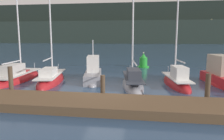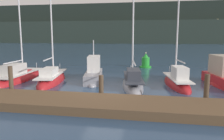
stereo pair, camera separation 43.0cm
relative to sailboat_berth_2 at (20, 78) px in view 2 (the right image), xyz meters
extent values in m
plane|color=navy|center=(8.24, -3.83, -0.14)|extent=(400.00, 400.00, 0.00)
cube|color=brown|center=(8.24, -6.09, 0.09)|extent=(30.80, 2.80, 0.45)
cylinder|color=#4C3D2D|center=(2.30, -4.44, 0.79)|extent=(0.28, 0.28, 1.86)
cylinder|color=#4C3D2D|center=(8.24, -4.44, 0.60)|extent=(0.28, 0.28, 1.47)
cylinder|color=#4C3D2D|center=(14.18, -4.44, 0.71)|extent=(0.28, 0.28, 1.71)
ellipsoid|color=red|center=(0.00, 0.07, -0.14)|extent=(2.21, 6.98, 1.58)
cube|color=silver|center=(0.00, 0.07, 0.47)|extent=(1.85, 5.87, 0.08)
cube|color=silver|center=(0.04, -0.76, 0.92)|extent=(1.23, 2.26, 0.83)
cylinder|color=silver|center=(-0.03, 0.62, 4.58)|extent=(0.12, 0.12, 8.21)
cylinder|color=silver|center=(0.04, -0.74, 1.52)|extent=(0.22, 2.73, 0.09)
cylinder|color=silver|center=(-0.16, 3.24, 0.72)|extent=(0.04, 0.04, 0.50)
ellipsoid|color=red|center=(3.08, -0.16, -0.14)|extent=(2.80, 6.53, 1.64)
cube|color=silver|center=(3.08, -0.16, 0.51)|extent=(2.35, 5.49, 0.08)
cube|color=silver|center=(3.21, -0.90, 0.83)|extent=(1.36, 2.18, 0.57)
cylinder|color=silver|center=(2.99, 0.34, 3.99)|extent=(0.12, 0.12, 6.96)
cylinder|color=silver|center=(3.22, -0.93, 1.84)|extent=(0.55, 2.56, 0.09)
cylinder|color=silver|center=(2.55, 2.71, 0.76)|extent=(0.04, 0.04, 0.50)
ellipsoid|color=gray|center=(6.43, 0.72, -0.14)|extent=(2.39, 5.17, 1.16)
cube|color=gray|center=(6.43, 0.72, 0.25)|extent=(2.18, 4.66, 0.77)
cube|color=silver|center=(6.33, 1.21, 1.29)|extent=(1.39, 2.34, 1.31)
cube|color=black|center=(6.14, 2.19, 1.48)|extent=(0.91, 0.42, 0.58)
cylinder|color=silver|center=(6.41, 0.82, 2.62)|extent=(0.07, 0.07, 1.36)
cylinder|color=silver|center=(6.83, -1.34, 0.93)|extent=(0.04, 0.04, 0.60)
ellipsoid|color=gray|center=(9.81, -0.54, -0.14)|extent=(2.37, 6.53, 1.37)
cube|color=#333842|center=(9.81, -0.54, 0.55)|extent=(1.99, 5.48, 0.08)
cube|color=#333842|center=(9.92, -1.30, 0.92)|extent=(1.18, 2.15, 0.66)
cylinder|color=silver|center=(9.74, -0.04, 5.17)|extent=(0.12, 0.12, 9.25)
cylinder|color=silver|center=(9.96, -1.61, 1.78)|extent=(0.52, 3.15, 0.09)
cylinder|color=silver|center=(9.41, 2.36, 0.80)|extent=(0.04, 0.04, 0.50)
ellipsoid|color=red|center=(13.13, 0.18, -0.14)|extent=(2.24, 5.71, 1.46)
cube|color=silver|center=(13.13, 0.18, 0.48)|extent=(1.88, 4.79, 0.08)
cube|color=silver|center=(13.23, -0.48, 0.97)|extent=(1.13, 1.88, 0.90)
cylinder|color=silver|center=(13.07, 0.62, 3.90)|extent=(0.12, 0.12, 6.85)
cylinder|color=silver|center=(13.23, -0.50, 1.81)|extent=(0.41, 2.25, 0.09)
cylinder|color=silver|center=(12.77, 2.71, 0.73)|extent=(0.04, 0.04, 0.50)
cube|color=#A39984|center=(16.62, 1.11, 1.40)|extent=(1.57, 2.61, 1.51)
cube|color=black|center=(16.45, 2.21, 1.62)|extent=(1.09, 0.45, 0.67)
cylinder|color=green|center=(10.55, 9.51, -0.06)|extent=(1.39, 1.39, 0.16)
cylinder|color=green|center=(10.55, 9.51, 0.55)|extent=(0.93, 0.93, 1.06)
cone|color=green|center=(10.55, 9.51, 1.33)|extent=(0.65, 0.65, 0.50)
sphere|color=#F9EAB7|center=(10.55, 9.51, 1.63)|extent=(0.16, 0.16, 0.16)
cube|color=#1E2823|center=(8.24, 107.77, 10.38)|extent=(240.00, 16.00, 21.03)
cube|color=#26332C|center=(-4.61, 97.77, 5.58)|extent=(144.00, 10.00, 11.44)
cube|color=#F4DB8C|center=(-18.48, 99.72, 10.90)|extent=(0.80, 0.10, 0.80)
cube|color=#F4DB8C|center=(-12.90, 99.72, 5.50)|extent=(0.80, 0.10, 0.80)
cube|color=#F4DB8C|center=(-47.50, 99.72, 9.30)|extent=(0.80, 0.10, 0.80)
cube|color=#F4DB8C|center=(28.54, 99.72, 1.48)|extent=(0.80, 0.10, 0.80)
cube|color=#F4DB8C|center=(43.29, 99.72, 11.51)|extent=(0.80, 0.10, 0.80)
cube|color=#F4DB8C|center=(-23.47, 99.72, 2.75)|extent=(0.80, 0.10, 0.80)
cube|color=#F4DB8C|center=(-44.28, 99.72, 10.00)|extent=(0.80, 0.10, 0.80)
cube|color=#F4DB8C|center=(-18.66, 99.72, 10.97)|extent=(0.80, 0.10, 0.80)
cube|color=#F4DB8C|center=(35.95, 99.72, 2.25)|extent=(0.80, 0.10, 0.80)
cube|color=#F4DB8C|center=(21.07, 99.72, 7.76)|extent=(0.80, 0.10, 0.80)
camera|label=1|loc=(10.64, -16.92, 3.62)|focal=35.00mm
camera|label=2|loc=(11.07, -16.85, 3.62)|focal=35.00mm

